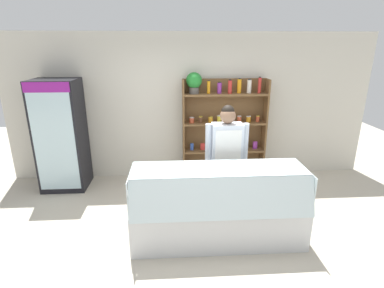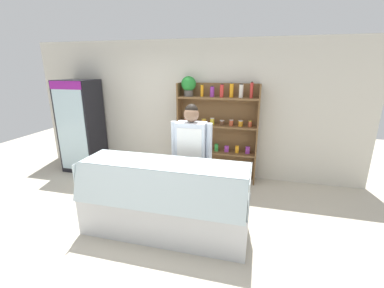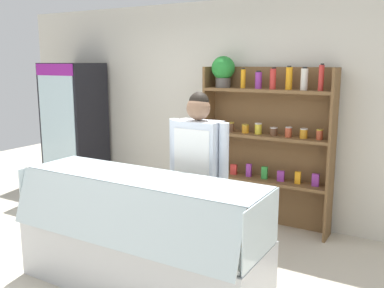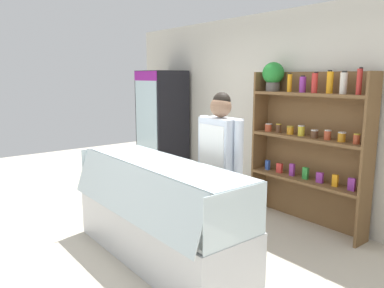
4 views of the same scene
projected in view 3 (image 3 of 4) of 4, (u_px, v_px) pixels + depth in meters
ground_plane at (127, 277)px, 3.95m from camera, size 12.00×12.00×0.00m
back_wall at (228, 110)px, 5.46m from camera, size 6.80×0.10×2.70m
drinks_fridge at (75, 130)px, 6.30m from camera, size 0.75×0.66×1.94m
shelving_unit at (261, 131)px, 5.04m from camera, size 1.54×0.29×2.02m
deli_display_case at (140, 255)px, 3.70m from camera, size 2.21×0.78×1.01m
shop_clerk at (198, 165)px, 4.01m from camera, size 0.62×0.25×1.68m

